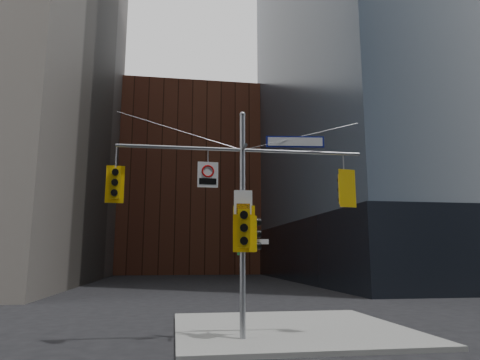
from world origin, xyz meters
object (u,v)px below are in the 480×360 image
object	(u,v)px
traffic_light_pole_front	(244,228)
regulatory_sign_arm	(208,174)
traffic_light_pole_side	(253,234)
traffic_light_east_arm	(345,189)
traffic_light_west_arm	(115,183)
street_sign_blade	(295,142)
signal_assembly	(243,198)

from	to	relation	value
traffic_light_pole_front	regulatory_sign_arm	size ratio (longest dim) A/B	1.77
traffic_light_pole_side	traffic_light_pole_front	distance (m)	0.46
traffic_light_east_arm	regulatory_sign_arm	bearing A→B (deg)	-9.11
traffic_light_west_arm	street_sign_blade	world-z (taller)	street_sign_blade
traffic_light_west_arm	traffic_light_pole_side	size ratio (longest dim) A/B	1.04
signal_assembly	traffic_light_east_arm	world-z (taller)	signal_assembly
signal_assembly	regulatory_sign_arm	xyz separation A→B (m)	(-1.12, -0.02, 0.76)
street_sign_blade	traffic_light_pole_side	bearing A→B (deg)	-173.80
traffic_light_pole_side	street_sign_blade	size ratio (longest dim) A/B	0.58
traffic_light_pole_front	street_sign_blade	distance (m)	3.41
traffic_light_west_arm	traffic_light_east_arm	bearing A→B (deg)	-6.51
signal_assembly	traffic_light_pole_front	distance (m)	1.00
traffic_light_east_arm	traffic_light_pole_front	bearing A→B (deg)	-4.93
signal_assembly	street_sign_blade	xyz separation A→B (m)	(1.77, 0.00, 1.93)
signal_assembly	traffic_light_east_arm	size ratio (longest dim) A/B	6.38
traffic_light_east_arm	traffic_light_pole_front	world-z (taller)	traffic_light_east_arm
signal_assembly	regulatory_sign_arm	distance (m)	1.35
traffic_light_pole_side	regulatory_sign_arm	size ratio (longest dim) A/B	1.37
traffic_light_west_arm	regulatory_sign_arm	world-z (taller)	regulatory_sign_arm
traffic_light_west_arm	traffic_light_east_arm	size ratio (longest dim) A/B	0.93
traffic_light_pole_front	regulatory_sign_arm	distance (m)	2.07
traffic_light_east_arm	regulatory_sign_arm	distance (m)	4.57
street_sign_blade	regulatory_sign_arm	size ratio (longest dim) A/B	2.36
signal_assembly	traffic_light_pole_side	size ratio (longest dim) A/B	7.12
traffic_light_east_arm	regulatory_sign_arm	xyz separation A→B (m)	(-4.55, -0.02, 0.38)
signal_assembly	traffic_light_pole_front	size ratio (longest dim) A/B	5.51
traffic_light_east_arm	traffic_light_pole_front	size ratio (longest dim) A/B	0.86
signal_assembly	regulatory_sign_arm	world-z (taller)	signal_assembly
traffic_light_west_arm	street_sign_blade	size ratio (longest dim) A/B	0.61
traffic_light_west_arm	traffic_light_east_arm	distance (m)	7.40
street_sign_blade	regulatory_sign_arm	bearing A→B (deg)	-172.98
signal_assembly	regulatory_sign_arm	size ratio (longest dim) A/B	9.76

